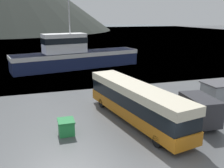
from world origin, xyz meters
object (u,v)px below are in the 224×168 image
Objects in this scene: dock_kiosk at (219,94)px; storage_bin at (66,127)px; delivery_van at (196,108)px; tour_bus at (136,101)px; fishing_boat at (75,55)px.

storage_bin is at bearing -172.69° from dock_kiosk.
dock_kiosk is at bearing 36.17° from delivery_van.
delivery_van reaches higher than dock_kiosk.
storage_bin is 0.44× the size of dock_kiosk.
fishing_boat reaches higher than tour_bus.
fishing_boat is 16.13× the size of storage_bin.
fishing_boat is at bearing 115.49° from dock_kiosk.
delivery_van is 3.86× the size of storage_bin.
tour_bus is 0.57× the size of fishing_boat.
delivery_van is at bearing -148.05° from dock_kiosk.
fishing_boat is 26.18m from dock_kiosk.
fishing_boat is at bearing 79.42° from storage_bin.
tour_bus is 10.05m from dock_kiosk.
storage_bin is at bearing -22.26° from fishing_boat.
tour_bus reaches higher than dock_kiosk.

